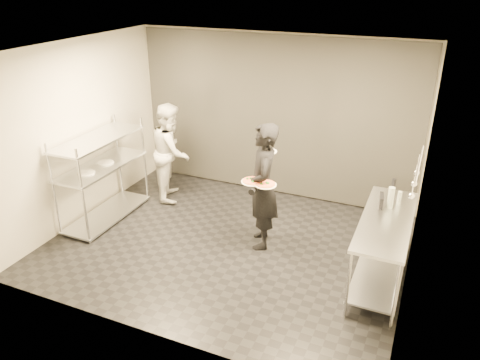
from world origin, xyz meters
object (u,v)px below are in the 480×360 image
at_px(salad_plate, 268,150).
at_px(pos_monitor, 381,201).
at_px(chef, 171,152).
at_px(bottle_dark, 393,185).
at_px(pass_rack, 102,174).
at_px(pizza_plate_far, 266,184).
at_px(bottle_green, 391,198).
at_px(prep_counter, 384,239).
at_px(waiter, 263,187).
at_px(bottle_clear, 399,198).
at_px(pizza_plate_near, 253,181).

xyz_separation_m(salad_plate, pos_monitor, (1.66, -0.26, -0.35)).
distance_m(chef, bottle_dark, 3.72).
xyz_separation_m(pass_rack, pizza_plate_far, (2.72, 0.04, 0.31)).
xyz_separation_m(chef, bottle_green, (3.72, -0.79, 0.22)).
bearing_deg(pass_rack, prep_counter, 0.03).
xyz_separation_m(chef, pos_monitor, (3.61, -0.79, 0.16)).
xyz_separation_m(waiter, chef, (-2.00, 0.86, -0.08)).
height_order(prep_counter, salad_plate, salad_plate).
height_order(pizza_plate_far, bottle_dark, bottle_dark).
xyz_separation_m(chef, bottle_clear, (3.81, -0.63, 0.16)).
distance_m(pass_rack, bottle_dark, 4.38).
xyz_separation_m(bottle_green, bottle_clear, (0.10, 0.16, -0.06)).
xyz_separation_m(pass_rack, bottle_dark, (4.30, 0.80, 0.25)).
bearing_deg(pos_monitor, prep_counter, -77.07).
bearing_deg(bottle_clear, waiter, -172.75).
relative_size(waiter, bottle_green, 6.46).
distance_m(chef, bottle_clear, 3.87).
xyz_separation_m(waiter, pizza_plate_near, (-0.08, -0.18, 0.15)).
relative_size(pass_rack, waiter, 0.87).
bearing_deg(chef, pos_monitor, -126.33).
bearing_deg(bottle_dark, waiter, -161.72).
height_order(prep_counter, pizza_plate_near, pizza_plate_near).
relative_size(prep_counter, bottle_green, 6.29).
height_order(pizza_plate_near, pizza_plate_far, pizza_plate_near).
relative_size(salad_plate, bottle_green, 0.89).
bearing_deg(bottle_dark, chef, 175.36).
bearing_deg(pos_monitor, chef, 159.24).
height_order(pos_monitor, bottle_clear, bottle_clear).
height_order(salad_plate, bottle_clear, salad_plate).
xyz_separation_m(prep_counter, pizza_plate_near, (-1.80, 0.06, 0.45)).
height_order(waiter, pizza_plate_far, waiter).
bearing_deg(pizza_plate_near, pos_monitor, 8.48).
xyz_separation_m(chef, pizza_plate_near, (1.93, -1.04, 0.23)).
height_order(prep_counter, bottle_green, bottle_green).
height_order(bottle_clear, bottle_dark, bottle_dark).
distance_m(pos_monitor, bottle_green, 0.12).
height_order(chef, bottle_green, chef).
xyz_separation_m(waiter, salad_plate, (-0.05, 0.33, 0.43)).
bearing_deg(bottle_green, salad_plate, 171.60).
xyz_separation_m(waiter, pizza_plate_far, (0.12, -0.20, 0.15)).
height_order(salad_plate, bottle_dark, salad_plate).
relative_size(pizza_plate_far, bottle_clear, 1.70).
distance_m(pizza_plate_near, bottle_clear, 1.93).
height_order(pass_rack, pizza_plate_far, pass_rack).
relative_size(prep_counter, pos_monitor, 8.13).
xyz_separation_m(pizza_plate_far, salad_plate, (-0.17, 0.53, 0.28)).
relative_size(salad_plate, bottle_dark, 1.28).
xyz_separation_m(waiter, bottle_dark, (1.70, 0.56, 0.10)).
height_order(chef, pos_monitor, chef).
xyz_separation_m(pass_rack, salad_plate, (2.55, 0.57, 0.59)).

